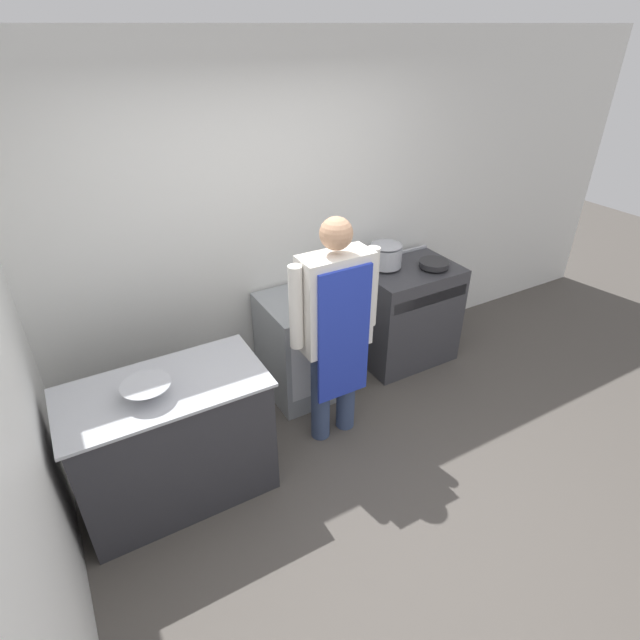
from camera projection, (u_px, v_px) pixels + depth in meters
name	position (u px, v px, depth m)	size (l,w,h in m)	color
ground_plane	(381.00, 517.00, 3.17)	(14.00, 14.00, 0.00)	#4C4742
wall_back	(257.00, 229.00, 3.79)	(8.00, 0.05, 2.70)	white
wall_left	(3.00, 336.00, 2.50)	(0.05, 8.00, 2.70)	white
prep_counter	(174.00, 442.00, 3.13)	(1.20, 0.62, 0.88)	#2D2D33
stove	(405.00, 313.00, 4.48)	(0.83, 0.61, 0.92)	#38383D
fridge_unit	(301.00, 347.00, 4.06)	(0.57, 0.63, 0.85)	#93999E
person_cook	(335.00, 322.00, 3.35)	(0.67, 0.24, 1.70)	#38476B
mixing_bowl	(147.00, 391.00, 2.79)	(0.28, 0.28, 0.09)	#B2B5BC
stock_pot	(386.00, 254.00, 4.19)	(0.27, 0.27, 0.21)	#B2B5BC
saute_pan	(434.00, 264.00, 4.22)	(0.25, 0.25, 0.05)	#262628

